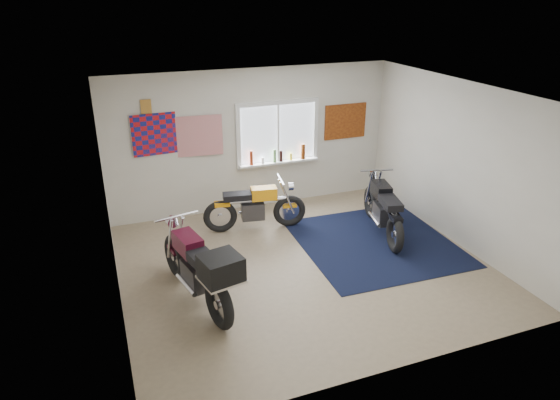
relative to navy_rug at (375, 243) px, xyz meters
name	(u,v)px	position (x,y,z in m)	size (l,w,h in m)	color
ground	(303,265)	(-1.45, -0.25, -0.01)	(5.50, 5.50, 0.00)	#9E896B
room_shell	(305,167)	(-1.45, -0.25, 1.63)	(5.50, 5.50, 5.50)	white
navy_rug	(375,243)	(0.00, 0.00, 0.00)	(2.50, 2.60, 0.01)	black
window_assembly	(278,137)	(-0.95, 2.22, 1.36)	(1.66, 0.17, 1.26)	white
oil_bottles	(282,155)	(-0.90, 2.15, 1.02)	(1.15, 0.09, 0.30)	#9A3116
flag_display	(146,107)	(-3.35, 2.23, 2.14)	(1.60, 0.10, 1.17)	red
triumph_poster	(345,121)	(0.50, 2.23, 1.54)	(0.90, 0.03, 0.70)	#A54C14
yellow_triumph	(255,208)	(-1.76, 1.25, 0.40)	(1.85, 0.57, 0.93)	black
black_chrome_bike	(383,210)	(0.29, 0.30, 0.44)	(0.72, 1.96, 1.02)	black
maroon_tourer	(200,269)	(-3.17, -0.73, 0.56)	(0.88, 2.13, 1.09)	black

